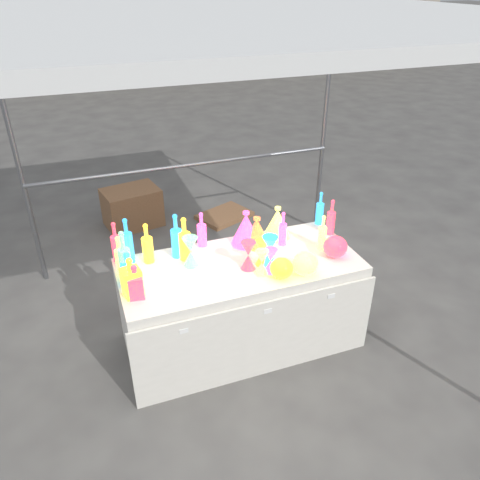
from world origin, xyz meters
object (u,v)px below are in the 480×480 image
object	(u,v)px
globe_0	(282,269)
hourglass_0	(248,255)
decanter_0	(131,277)
cardboard_box_closed	(132,207)
display_table	(240,304)
bottle_0	(147,243)
lampshade_0	(256,231)

from	to	relation	value
globe_0	hourglass_0	bearing A→B (deg)	133.65
decanter_0	globe_0	size ratio (longest dim) A/B	1.72
cardboard_box_closed	globe_0	bearing A→B (deg)	-85.91
decanter_0	cardboard_box_closed	bearing A→B (deg)	72.44
decanter_0	display_table	bearing A→B (deg)	-2.70
display_table	cardboard_box_closed	distance (m)	2.41
globe_0	bottle_0	bearing A→B (deg)	147.76
globe_0	decanter_0	bearing A→B (deg)	171.26
decanter_0	bottle_0	bearing A→B (deg)	54.53
cardboard_box_closed	decanter_0	world-z (taller)	decanter_0
cardboard_box_closed	lampshade_0	distance (m)	2.32
display_table	decanter_0	xyz separation A→B (m)	(-0.81, -0.11, 0.52)
display_table	bottle_0	bearing A→B (deg)	156.98
hourglass_0	globe_0	distance (m)	0.27
display_table	bottle_0	xyz separation A→B (m)	(-0.63, 0.27, 0.54)
display_table	lampshade_0	xyz separation A→B (m)	(0.22, 0.24, 0.50)
display_table	globe_0	distance (m)	0.56
decanter_0	globe_0	bearing A→B (deg)	-18.98
decanter_0	hourglass_0	distance (m)	0.85
cardboard_box_closed	hourglass_0	xyz separation A→B (m)	(0.53, -2.42, 0.63)
decanter_0	globe_0	distance (m)	1.04
display_table	globe_0	world-z (taller)	globe_0
bottle_0	display_table	bearing A→B (deg)	-23.02
cardboard_box_closed	globe_0	distance (m)	2.77
cardboard_box_closed	hourglass_0	distance (m)	2.56
lampshade_0	decanter_0	bearing A→B (deg)	-169.23
lampshade_0	hourglass_0	bearing A→B (deg)	-128.59
bottle_0	hourglass_0	world-z (taller)	bottle_0
bottle_0	globe_0	bearing A→B (deg)	-32.24
display_table	hourglass_0	xyz separation A→B (m)	(0.03, -0.08, 0.49)
display_table	lampshade_0	bearing A→B (deg)	47.09
display_table	decanter_0	bearing A→B (deg)	-172.46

